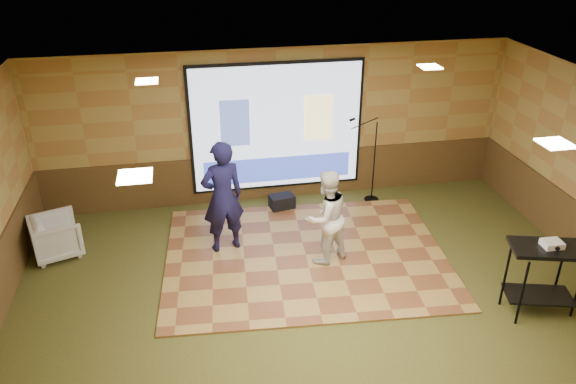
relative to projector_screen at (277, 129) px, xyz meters
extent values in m
plane|color=#2D3D1C|center=(0.00, -3.44, -1.47)|extent=(9.00, 9.00, 0.00)
cube|color=#A48A44|center=(0.00, 0.06, 0.03)|extent=(9.00, 0.04, 3.00)
cube|color=white|center=(0.00, -3.44, 1.53)|extent=(9.00, 7.00, 0.04)
cube|color=#4E361A|center=(0.00, 0.04, -1.00)|extent=(9.00, 0.04, 0.95)
cube|color=black|center=(0.00, 0.01, 0.03)|extent=(3.32, 0.03, 2.52)
cube|color=#C9DCFF|center=(0.00, -0.02, 0.03)|extent=(3.20, 0.02, 2.40)
cube|color=#40528D|center=(-0.80, -0.03, 0.18)|extent=(0.55, 0.01, 0.90)
cube|color=#FFED93|center=(0.80, -0.03, 0.18)|extent=(0.55, 0.01, 0.90)
cube|color=#2F42B1|center=(0.00, -0.03, -0.82)|extent=(2.88, 0.01, 0.50)
cube|color=#FDE4BE|center=(-2.20, -1.64, 1.50)|extent=(0.32, 0.32, 0.02)
cube|color=#FDE4BE|center=(2.20, -1.64, 1.50)|extent=(0.32, 0.32, 0.02)
cube|color=#FDE4BE|center=(-2.20, -4.94, 1.50)|extent=(0.32, 0.32, 0.02)
cube|color=#FDE4BE|center=(2.20, -4.94, 1.50)|extent=(0.32, 0.32, 0.02)
cube|color=#A1793B|center=(0.10, -2.20, -1.46)|extent=(4.88, 3.86, 0.03)
imported|color=#14133C|center=(-1.21, -1.72, -0.47)|extent=(0.80, 0.62, 1.95)
imported|color=silver|center=(0.37, -2.39, -0.64)|extent=(0.95, 0.87, 1.60)
cylinder|color=black|center=(2.64, -4.41, -0.96)|extent=(0.04, 0.04, 1.03)
cylinder|color=black|center=(2.64, -3.98, -0.96)|extent=(0.04, 0.04, 1.03)
cylinder|color=black|center=(3.51, -3.98, -0.96)|extent=(0.04, 0.04, 1.03)
cube|color=black|center=(3.07, -4.19, -0.42)|extent=(1.03, 0.54, 0.05)
cube|color=black|center=(3.07, -4.19, -1.20)|extent=(0.92, 0.49, 0.03)
cube|color=white|center=(3.09, -4.19, -0.35)|extent=(0.27, 0.23, 0.09)
cylinder|color=black|center=(1.83, -0.44, -1.46)|extent=(0.28, 0.28, 0.02)
cylinder|color=black|center=(1.83, -0.44, -0.66)|extent=(0.02, 0.02, 1.64)
cylinder|color=black|center=(1.59, -0.44, 0.16)|extent=(0.52, 0.02, 0.20)
cylinder|color=black|center=(1.34, -0.44, 0.25)|extent=(0.12, 0.05, 0.08)
imported|color=gray|center=(-3.97, -1.35, -1.13)|extent=(0.96, 0.95, 0.69)
cube|color=black|center=(0.00, -0.48, -1.33)|extent=(0.51, 0.39, 0.29)
camera|label=1|loc=(-1.67, -9.91, 3.76)|focal=35.00mm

